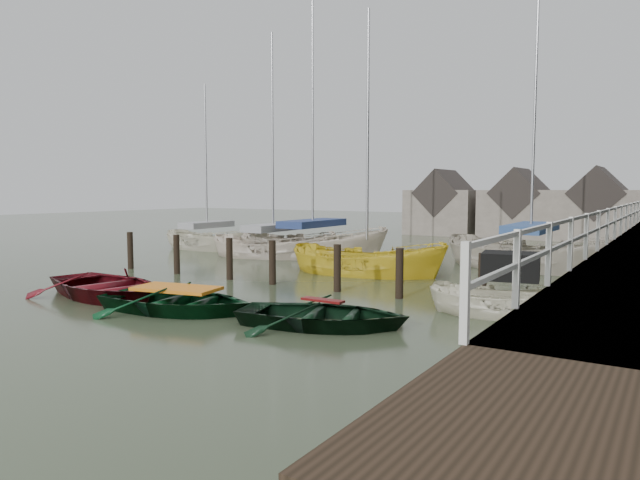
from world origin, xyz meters
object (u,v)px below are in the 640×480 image
Objects in this scene: rowboat_green at (177,312)px; sailboat_c at (367,274)px; rowboat_dkgreen at (323,327)px; sailboat_d at (530,268)px; sailboat_e at (207,248)px; rowboat_red at (106,298)px; motorboat at (508,311)px; sailboat_a at (273,256)px; sailboat_b at (313,256)px.

sailboat_c is at bearing -18.29° from rowboat_green.
rowboat_dkgreen is (3.83, 0.65, 0.00)m from rowboat_green.
sailboat_d is 1.37× the size of sailboat_e.
rowboat_red is 0.36× the size of sailboat_d.
sailboat_c reaches higher than motorboat.
sailboat_d is at bearing -95.64° from sailboat_a.
sailboat_e reaches higher than rowboat_green.
sailboat_b is at bearing -79.14° from sailboat_a.
rowboat_red reaches higher than rowboat_green.
sailboat_d is (5.60, 12.53, 0.06)m from rowboat_green.
sailboat_a is 1.06× the size of sailboat_c.
sailboat_a reaches higher than sailboat_c.
motorboat is (10.04, 3.63, 0.12)m from rowboat_red.
sailboat_c reaches higher than rowboat_red.
rowboat_dkgreen is at bearing 125.15° from motorboat.
sailboat_e is at bearing 62.07° from sailboat_a.
motorboat is at bearing -131.38° from sailboat_c.
sailboat_e is (-6.75, 11.06, 0.07)m from rowboat_red.
sailboat_a is 6.33m from sailboat_c.
motorboat is 18.36m from sailboat_e.
sailboat_d is (8.65, 12.28, 0.06)m from rowboat_red.
rowboat_green is 1.03× the size of motorboat.
rowboat_green is 11.70m from sailboat_b.
sailboat_b is 5.35m from sailboat_c.
sailboat_a reaches higher than sailboat_e.
sailboat_e is at bearing 29.58° from rowboat_green.
sailboat_c is 1.12× the size of sailboat_e.
rowboat_red reaches higher than rowboat_dkgreen.
rowboat_green is at bearing -84.90° from rowboat_red.
sailboat_b is (-10.36, 7.33, -0.06)m from motorboat.
rowboat_dkgreen is (6.88, 0.40, 0.00)m from rowboat_red.
sailboat_b reaches higher than sailboat_e.
motorboat reaches higher than rowboat_red.
rowboat_dkgreen is at bearing -177.06° from sailboat_d.
sailboat_a is (-11.91, 6.50, -0.05)m from motorboat.
rowboat_dkgreen is 0.30× the size of sailboat_d.
rowboat_dkgreen is 0.35× the size of sailboat_a.
rowboat_dkgreen is 0.37× the size of sailboat_c.
sailboat_e is at bearing 55.66° from motorboat.
rowboat_green is at bearing -171.86° from sailboat_a.
sailboat_b reaches higher than rowboat_green.
motorboat is at bearing -146.37° from sailboat_b.
rowboat_dkgreen is at bearing -125.55° from sailboat_e.
sailboat_b is at bearing -88.38° from sailboat_e.
rowboat_green is 0.44× the size of sailboat_e.
sailboat_b is at bearing 109.78° from sailboat_d.
sailboat_a is (-1.87, 10.13, 0.07)m from rowboat_red.
rowboat_red is 10.68m from motorboat.
rowboat_green is 8.15m from sailboat_c.
motorboat is (6.99, 3.88, 0.12)m from rowboat_green.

